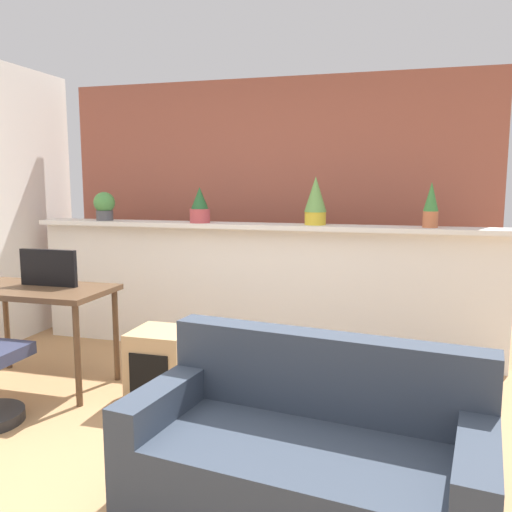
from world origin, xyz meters
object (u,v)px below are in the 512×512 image
tv_monitor (48,268)px  potted_plant_2 (316,200)px  desk (36,299)px  couch (307,460)px  potted_plant_1 (200,206)px  potted_plant_0 (104,206)px  side_cube_shelf (162,365)px  potted_plant_3 (431,205)px

tv_monitor → potted_plant_2: bearing=31.9°
desk → couch: 2.47m
potted_plant_1 → potted_plant_2: bearing=3.2°
desk → couch: bearing=-25.2°
couch → potted_plant_0: bearing=136.5°
side_cube_shelf → potted_plant_0: bearing=133.7°
potted_plant_0 → tv_monitor: size_ratio=0.57×
potted_plant_1 → side_cube_shelf: potted_plant_1 is taller
potted_plant_3 → tv_monitor: (-2.74, -1.11, -0.45)m
potted_plant_3 → couch: bearing=-104.7°
couch → potted_plant_3: bearing=75.3°
potted_plant_2 → couch: 2.52m
desk → tv_monitor: size_ratio=2.36×
potted_plant_3 → side_cube_shelf: 2.42m
side_cube_shelf → couch: 1.60m
potted_plant_1 → couch: size_ratio=0.19×
potted_plant_2 → potted_plant_3: bearing=-1.1°
potted_plant_0 → side_cube_shelf: size_ratio=0.53×
potted_plant_2 → couch: potted_plant_2 is taller
couch → side_cube_shelf: bearing=139.4°
potted_plant_2 → side_cube_shelf: size_ratio=0.82×
potted_plant_0 → potted_plant_2: (1.99, 0.03, 0.07)m
potted_plant_1 → potted_plant_3: (1.95, 0.04, 0.03)m
side_cube_shelf → couch: bearing=-40.6°
couch → desk: bearing=154.8°
potted_plant_2 → couch: (0.34, -2.25, -1.08)m
potted_plant_0 → desk: 1.34m
potted_plant_2 → desk: potted_plant_2 is taller
desk → potted_plant_3: bearing=23.1°
potted_plant_2 → couch: size_ratio=0.25×
tv_monitor → side_cube_shelf: tv_monitor is taller
potted_plant_0 → potted_plant_2: size_ratio=0.65×
desk → potted_plant_2: bearing=32.9°
potted_plant_0 → desk: (0.12, -1.18, -0.63)m
potted_plant_0 → potted_plant_2: 1.99m
side_cube_shelf → potted_plant_1: bearing=97.5°
potted_plant_1 → potted_plant_0: bearing=178.6°
potted_plant_3 → desk: bearing=-156.9°
potted_plant_1 → tv_monitor: potted_plant_1 is taller
potted_plant_3 → couch: 2.54m
potted_plant_0 → potted_plant_3: (2.92, 0.02, 0.04)m
potted_plant_1 → tv_monitor: (-0.79, -1.07, -0.42)m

